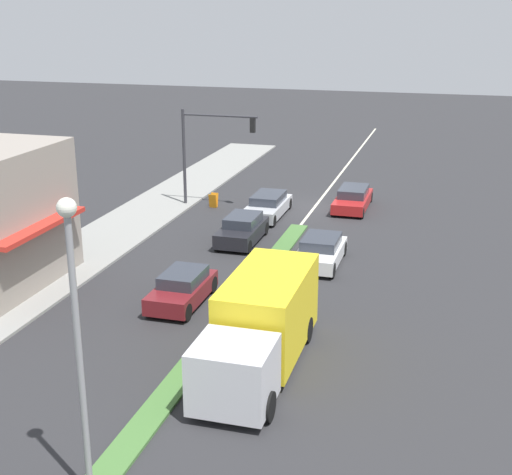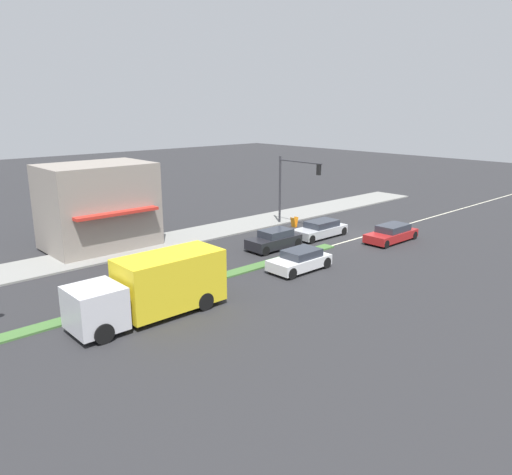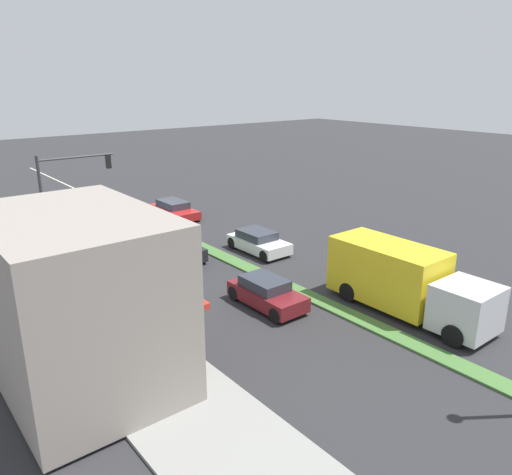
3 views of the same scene
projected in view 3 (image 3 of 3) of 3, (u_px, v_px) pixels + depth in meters
ground_plane at (340, 311)px, 22.21m from camera, size 160.00×160.00×0.00m
sidewalk_right at (166, 391)px, 16.46m from camera, size 4.00×73.00×0.12m
lane_marking_center at (151, 224)px, 35.59m from camera, size 0.16×60.00×0.01m
building_corner_store at (78, 300)px, 16.22m from camera, size 5.76×7.23×5.80m
traffic_signal_main at (65, 184)px, 29.63m from camera, size 4.59×0.34×5.60m
pedestrian at (67, 317)px, 19.57m from camera, size 0.34×0.34×1.59m
warning_aframe_sign at (78, 239)px, 30.85m from camera, size 0.45×0.53×0.84m
delivery_truck at (404, 280)px, 21.85m from camera, size 2.44×7.50×2.87m
hatchback_red at (174, 210)px, 37.05m from camera, size 1.83×4.53×1.24m
sedan_silver at (137, 229)px, 32.25m from camera, size 1.86×4.55×1.26m
sedan_dark at (176, 247)px, 28.58m from camera, size 1.78×3.98×1.37m
van_white at (258, 242)px, 29.64m from camera, size 1.90×3.99×1.28m
sedan_maroon at (267, 293)px, 22.53m from camera, size 1.73×3.86×1.32m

